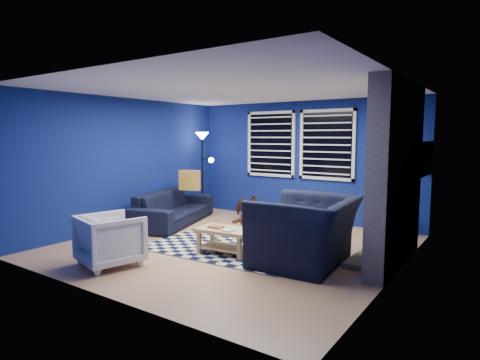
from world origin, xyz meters
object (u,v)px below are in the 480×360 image
at_px(sofa, 173,207).
at_px(rocking_horse, 246,206).
at_px(cabinet, 382,219).
at_px(tv, 424,159).
at_px(floor_lamp, 203,147).
at_px(coffee_table, 225,235).
at_px(armchair_bent, 110,240).
at_px(armchair_big, 305,231).

relative_size(sofa, rocking_horse, 3.83).
distance_m(rocking_horse, cabinet, 2.69).
height_order(sofa, rocking_horse, sofa).
bearing_deg(cabinet, tv, -34.93).
xyz_separation_m(cabinet, floor_lamp, (-3.88, -0.44, 1.26)).
xyz_separation_m(coffee_table, cabinet, (1.59, 2.70, -0.03)).
xyz_separation_m(tv, rocking_horse, (-3.32, -0.33, -1.08)).
bearing_deg(rocking_horse, armchair_bent, -175.36).
bearing_deg(tv, armchair_bent, -131.17).
bearing_deg(armchair_bent, floor_lamp, -54.89).
bearing_deg(armchair_big, cabinet, 166.28).
bearing_deg(coffee_table, floor_lamp, 135.36).
bearing_deg(floor_lamp, tv, 2.42).
height_order(tv, rocking_horse, tv).
bearing_deg(rocking_horse, floor_lamp, 87.59).
bearing_deg(rocking_horse, tv, -80.20).
distance_m(armchair_big, armchair_bent, 2.69).
height_order(sofa, cabinet, sofa).
relative_size(armchair_big, cabinet, 2.11).
bearing_deg(tv, sofa, -163.38).
bearing_deg(floor_lamp, sofa, -82.66).
xyz_separation_m(tv, cabinet, (-0.69, 0.25, -1.14)).
bearing_deg(armchair_big, coffee_table, -81.36).
height_order(rocking_horse, cabinet, cabinet).
distance_m(tv, armchair_bent, 5.09).
distance_m(tv, rocking_horse, 3.51).
relative_size(coffee_table, floor_lamp, 0.47).
xyz_separation_m(rocking_horse, floor_lamp, (-1.26, 0.14, 1.20)).
height_order(rocking_horse, coffee_table, rocking_horse).
distance_m(sofa, coffee_table, 2.42).
bearing_deg(sofa, tv, -91.32).
relative_size(armchair_big, coffee_table, 1.65).
distance_m(tv, cabinet, 1.36).
relative_size(armchair_bent, coffee_table, 0.90).
xyz_separation_m(armchair_bent, rocking_horse, (-0.04, 3.42, -0.04)).
distance_m(rocking_horse, floor_lamp, 1.75).
height_order(armchair_big, rocking_horse, armchair_big).
relative_size(tv, cabinet, 1.47).
bearing_deg(sofa, rocking_horse, -66.34).
bearing_deg(tv, floor_lamp, -177.58).
bearing_deg(floor_lamp, rocking_horse, -6.44).
bearing_deg(armchair_bent, coffee_table, -112.20).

